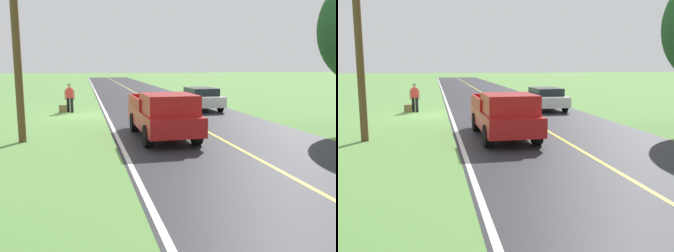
% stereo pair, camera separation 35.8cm
% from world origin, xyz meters
% --- Properties ---
extents(ground_plane, '(200.00, 200.00, 0.00)m').
position_xyz_m(ground_plane, '(0.00, 0.00, 0.00)').
color(ground_plane, '#609347').
extents(road_surface, '(8.25, 120.00, 0.00)m').
position_xyz_m(road_surface, '(-5.14, 0.00, 0.00)').
color(road_surface, '#28282D').
rests_on(road_surface, ground).
extents(lane_edge_line, '(0.16, 117.60, 0.00)m').
position_xyz_m(lane_edge_line, '(-1.19, 0.00, 0.01)').
color(lane_edge_line, silver).
rests_on(lane_edge_line, ground).
extents(lane_centre_line, '(0.14, 117.60, 0.00)m').
position_xyz_m(lane_centre_line, '(-5.14, 0.00, 0.01)').
color(lane_centre_line, gold).
rests_on(lane_centre_line, ground).
extents(hitchhiker_walking, '(0.62, 0.51, 1.75)m').
position_xyz_m(hitchhiker_walking, '(0.88, -1.62, 0.98)').
color(hitchhiker_walking, black).
rests_on(hitchhiker_walking, ground).
extents(suitcase_carried, '(0.46, 0.20, 0.46)m').
position_xyz_m(suitcase_carried, '(1.30, -1.54, 0.23)').
color(suitcase_carried, brown).
rests_on(suitcase_carried, ground).
extents(pickup_truck_passing, '(2.15, 5.42, 1.82)m').
position_xyz_m(pickup_truck_passing, '(-2.98, 7.45, 0.97)').
color(pickup_truck_passing, '#B21919').
rests_on(pickup_truck_passing, ground).
extents(sedan_near_oncoming, '(2.03, 4.45, 1.41)m').
position_xyz_m(sedan_near_oncoming, '(-7.26, -1.21, 0.75)').
color(sedan_near_oncoming, silver).
rests_on(sedan_near_oncoming, ground).
extents(utility_pole_roadside, '(0.28, 0.28, 8.30)m').
position_xyz_m(utility_pole_roadside, '(2.38, 6.97, 4.15)').
color(utility_pole_roadside, brown).
rests_on(utility_pole_roadside, ground).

